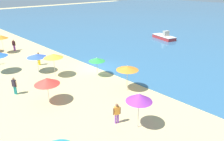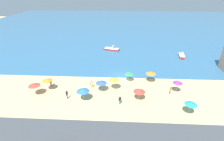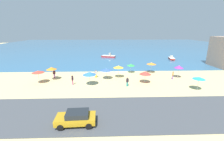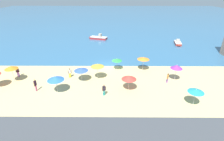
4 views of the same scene
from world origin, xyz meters
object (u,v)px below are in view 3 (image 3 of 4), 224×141
(bather_0, at_px, (54,73))
(bather_3, at_px, (96,73))
(beach_umbrella_8, at_px, (106,70))
(skiff_offshore, at_px, (172,58))
(beach_umbrella_0, at_px, (118,67))
(skiff_nearshore, at_px, (109,56))
(beach_umbrella_9, at_px, (199,78))
(beach_umbrella_7, at_px, (145,73))
(bather_4, at_px, (127,81))
(bather_1, at_px, (72,79))
(beach_umbrella_6, at_px, (131,65))
(beach_umbrella_2, at_px, (51,68))
(parked_car_0, at_px, (76,118))
(beach_umbrella_3, at_px, (179,67))
(beach_umbrella_1, at_px, (89,73))
(beach_umbrella_4, at_px, (151,63))
(bather_2, at_px, (173,75))

(bather_0, height_order, bather_3, bather_0)
(beach_umbrella_8, relative_size, skiff_offshore, 0.52)
(beach_umbrella_0, distance_m, skiff_nearshore, 23.04)
(beach_umbrella_9, bearing_deg, beach_umbrella_7, 155.24)
(beach_umbrella_7, height_order, skiff_offshore, beach_umbrella_7)
(bather_4, xyz_separation_m, skiff_offshore, (17.49, 23.11, -0.52))
(bather_1, xyz_separation_m, skiff_nearshore, (6.68, 26.57, -0.59))
(beach_umbrella_6, relative_size, beach_umbrella_8, 0.97)
(beach_umbrella_2, bearing_deg, bather_4, -14.92)
(beach_umbrella_6, relative_size, beach_umbrella_7, 0.92)
(beach_umbrella_2, distance_m, parked_car_0, 16.14)
(beach_umbrella_6, xyz_separation_m, skiff_nearshore, (-4.70, 19.56, -1.43))
(bather_1, bearing_deg, beach_umbrella_9, -8.54)
(bather_1, bearing_deg, beach_umbrella_3, 8.93)
(beach_umbrella_2, bearing_deg, parked_car_0, -62.68)
(beach_umbrella_7, distance_m, parked_car_0, 15.68)
(skiff_nearshore, relative_size, skiff_offshore, 1.23)
(parked_car_0, distance_m, skiff_offshore, 41.40)
(beach_umbrella_1, bearing_deg, bather_4, -6.58)
(beach_umbrella_4, relative_size, skiff_offshore, 0.59)
(beach_umbrella_3, height_order, skiff_nearshore, beach_umbrella_3)
(skiff_offshore, bearing_deg, beach_umbrella_1, -137.00)
(beach_umbrella_2, height_order, parked_car_0, beach_umbrella_2)
(beach_umbrella_3, bearing_deg, beach_umbrella_4, 140.36)
(beach_umbrella_0, xyz_separation_m, skiff_nearshore, (-1.65, 22.91, -1.88))
(parked_car_0, bearing_deg, beach_umbrella_8, 78.42)
(beach_umbrella_1, bearing_deg, bather_3, 79.95)
(beach_umbrella_3, xyz_separation_m, beach_umbrella_8, (-14.39, -0.24, -0.41))
(bather_2, bearing_deg, skiff_offshore, 67.59)
(beach_umbrella_8, distance_m, beach_umbrella_9, 15.88)
(beach_umbrella_2, distance_m, bather_2, 23.44)
(beach_umbrella_1, height_order, beach_umbrella_4, beach_umbrella_1)
(bather_0, distance_m, bather_4, 15.13)
(bather_2, relative_size, parked_car_0, 0.39)
(beach_umbrella_3, distance_m, beach_umbrella_4, 5.75)
(beach_umbrella_2, bearing_deg, skiff_offshore, 31.63)
(bather_1, xyz_separation_m, skiff_offshore, (27.03, 22.08, -0.63))
(beach_umbrella_2, height_order, bather_1, beach_umbrella_2)
(beach_umbrella_9, height_order, bather_4, beach_umbrella_9)
(beach_umbrella_2, bearing_deg, beach_umbrella_1, -21.66)
(beach_umbrella_8, relative_size, bather_1, 1.19)
(beach_umbrella_4, bearing_deg, bather_1, -156.63)
(parked_car_0, bearing_deg, bather_3, 86.74)
(bather_1, relative_size, bather_2, 1.16)
(bather_4, bearing_deg, bather_3, 138.13)
(beach_umbrella_8, height_order, bather_0, beach_umbrella_8)
(beach_umbrella_3, bearing_deg, skiff_nearshore, 120.22)
(beach_umbrella_4, relative_size, parked_car_0, 0.60)
(beach_umbrella_8, xyz_separation_m, skiff_nearshore, (0.77, 23.62, -1.49))
(beach_umbrella_7, bearing_deg, bather_4, -156.44)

